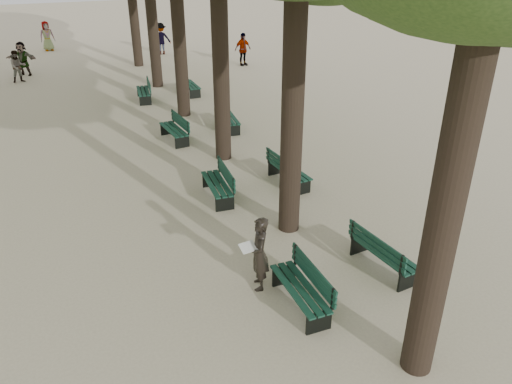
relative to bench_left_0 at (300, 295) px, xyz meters
name	(u,v)px	position (x,y,z in m)	size (l,w,h in m)	color
ground	(287,316)	(-0.37, -0.16, -0.27)	(120.00, 120.00, 0.00)	beige
bench_left_0	(300,295)	(0.00, 0.00, 0.00)	(0.59, 1.81, 0.92)	black
bench_left_1	(218,189)	(0.00, 5.11, 0.00)	(0.71, 1.84, 0.92)	black
bench_left_2	(174,134)	(0.00, 10.02, 0.00)	(0.75, 1.85, 0.92)	black
bench_left_3	(144,95)	(0.00, 15.57, 0.00)	(0.78, 1.86, 0.92)	black
bench_right_0	(383,259)	(2.27, 0.42, 0.00)	(0.76, 1.85, 0.92)	black
bench_right_1	(289,175)	(2.27, 5.17, 0.00)	(0.73, 1.84, 0.92)	black
bench_right_2	(229,122)	(2.27, 10.45, 0.00)	(0.78, 1.86, 0.92)	black
bench_right_3	(191,88)	(2.27, 15.82, 0.00)	(0.57, 1.80, 0.92)	black
man_with_map	(259,254)	(-0.50, 0.90, 0.55)	(0.68, 0.72, 1.65)	black
pedestrian_a	(18,67)	(-5.23, 21.36, 0.53)	(0.78, 0.32, 1.61)	#262628
pedestrian_e	(23,59)	(-5.00, 22.86, 0.62)	(1.65, 0.36, 1.78)	#262628
pedestrian_d	(47,36)	(-3.52, 29.60, 0.67)	(0.92, 0.38, 1.88)	#262628
pedestrian_b	(161,39)	(3.15, 25.58, 0.69)	(1.25, 0.39, 1.93)	#262628
pedestrian_c	(243,49)	(6.79, 20.55, 0.65)	(1.08, 0.37, 1.85)	#262628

